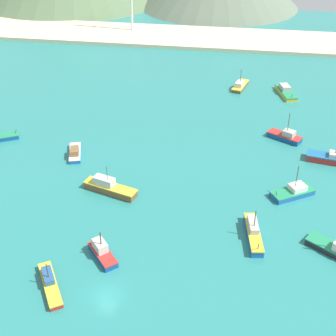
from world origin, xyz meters
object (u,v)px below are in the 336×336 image
Objects in this scene: fishing_boat_2 at (240,85)px; fishing_boat_4 at (75,152)px; fishing_boat_3 at (50,283)px; fishing_boat_9 at (102,252)px; fishing_boat_8 at (336,249)px; fishing_boat_10 at (286,91)px; fishing_boat_12 at (109,187)px; fishing_boat_1 at (253,233)px; fishing_boat_0 at (285,136)px; fishing_boat_13 at (293,192)px; fishing_boat_7 at (333,159)px.

fishing_boat_2 reaches higher than fishing_boat_4.
fishing_boat_3 is 9.33m from fishing_boat_9.
fishing_boat_8 is 37.11m from fishing_boat_9.
fishing_boat_12 is (-35.36, -52.11, 0.28)m from fishing_boat_10.
fishing_boat_1 is 1.11× the size of fishing_boat_8.
fishing_boat_1 is at bearing 172.18° from fishing_boat_8.
fishing_boat_1 is at bearing -97.78° from fishing_boat_10.
fishing_boat_3 is (-25.25, -78.84, -0.12)m from fishing_boat_2.
fishing_boat_4 is 0.74× the size of fishing_boat_12.
fishing_boat_4 is at bearing -162.21° from fishing_boat_0.
fishing_boat_8 is 15.94m from fishing_boat_13.
fishing_boat_8 reaches higher than fishing_boat_4.
fishing_boat_9 is at bearing -138.63° from fishing_boat_7.
fishing_boat_10 is 0.97× the size of fishing_boat_12.
fishing_boat_13 is at bearing -9.19° from fishing_boat_4.
fishing_boat_1 is 25.03m from fishing_boat_9.
fishing_boat_2 is at bearing 102.90° from fishing_boat_13.
fishing_boat_1 is at bearing 28.39° from fishing_boat_3.
fishing_boat_2 is at bearing 119.04° from fishing_boat_7.
fishing_boat_10 reaches higher than fishing_boat_4.
fishing_boat_3 is 44.59m from fishing_boat_8.
fishing_boat_9 is at bearing -159.96° from fishing_boat_1.
fishing_boat_0 is 0.88× the size of fishing_boat_2.
fishing_boat_7 is (54.05, 5.98, 0.17)m from fishing_boat_4.
fishing_boat_0 is at bearing -68.62° from fishing_boat_2.
fishing_boat_0 is 0.76× the size of fishing_boat_10.
fishing_boat_8 reaches higher than fishing_boat_12.
fishing_boat_8 is at bearing 18.40° from fishing_boat_3.
fishing_boat_0 is 12.50m from fishing_boat_7.
fishing_boat_12 is (-22.98, -54.34, 0.30)m from fishing_boat_2.
fishing_boat_1 is 1.25× the size of fishing_boat_4.
fishing_boat_4 is at bearing -173.69° from fishing_boat_7.
fishing_boat_10 is at bearing 41.14° from fishing_boat_4.
fishing_boat_12 is at bearing -157.67° from fishing_boat_7.
fishing_boat_13 is at bearing -77.10° from fishing_boat_2.
fishing_boat_2 reaches higher than fishing_boat_9.
fishing_boat_13 is (0.38, -21.67, -0.11)m from fishing_boat_0.
fishing_boat_10 is at bearing 65.35° from fishing_boat_9.
fishing_boat_9 is (-36.48, -6.79, 0.12)m from fishing_boat_8.
fishing_boat_4 is 45.75m from fishing_boat_13.
fishing_boat_8 is at bearing -96.56° from fishing_boat_7.
fishing_boat_3 is (-36.28, -50.66, -0.22)m from fishing_boat_0.
fishing_boat_7 is 35.23m from fishing_boat_10.
fishing_boat_3 is 0.84× the size of fishing_boat_10.
fishing_boat_0 is 0.92× the size of fishing_boat_13.
fishing_boat_13 is (30.84, 21.71, -0.20)m from fishing_boat_9.
fishing_boat_0 is 1.00× the size of fishing_boat_4.
fishing_boat_1 is 15.04m from fishing_boat_13.
fishing_boat_8 is 62.70m from fishing_boat_10.
fishing_boat_12 is (-34.01, -26.17, 0.20)m from fishing_boat_0.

